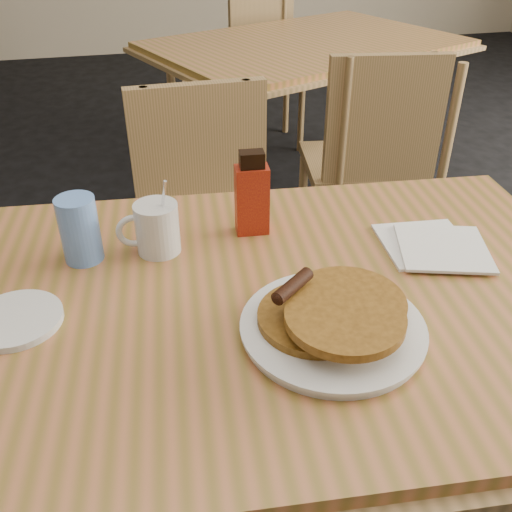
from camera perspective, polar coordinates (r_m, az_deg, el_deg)
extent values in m
cube|color=#AB653C|center=(1.00, 1.90, -4.70)|extent=(1.26, 0.90, 0.04)
cube|color=#A0794B|center=(1.01, 1.88, -5.37)|extent=(1.31, 0.94, 0.02)
cylinder|color=#A0794B|center=(1.64, 16.49, -5.64)|extent=(0.04, 0.04, 0.71)
cube|color=#AB653C|center=(2.78, 4.97, 20.24)|extent=(1.57, 1.32, 0.04)
cube|color=#A0794B|center=(2.78, 4.95, 19.94)|extent=(1.63, 1.37, 0.02)
cylinder|color=#A0794B|center=(2.43, -6.28, 8.92)|extent=(0.04, 0.04, 0.71)
cylinder|color=#A0794B|center=(3.42, 12.53, 15.56)|extent=(0.04, 0.04, 0.71)
cube|color=#A0794B|center=(1.67, -4.28, -0.10)|extent=(0.41, 0.41, 0.04)
cube|color=#A0794B|center=(1.72, -5.66, 9.79)|extent=(0.40, 0.05, 0.44)
cylinder|color=#A0794B|center=(1.67, -8.55, -10.23)|extent=(0.04, 0.04, 0.41)
cylinder|color=#A0794B|center=(1.96, -0.15, -2.46)|extent=(0.04, 0.04, 0.41)
cube|color=#A0794B|center=(3.47, 1.25, 17.71)|extent=(0.45, 0.45, 0.04)
cube|color=#A0794B|center=(3.59, 0.53, 22.06)|extent=(0.39, 0.10, 0.43)
cylinder|color=#A0794B|center=(3.35, -0.81, 13.21)|extent=(0.04, 0.04, 0.40)
cylinder|color=#A0794B|center=(3.72, 3.03, 15.21)|extent=(0.04, 0.04, 0.40)
cube|color=#A0794B|center=(2.28, 10.10, 9.02)|extent=(0.46, 0.46, 0.04)
cube|color=#A0794B|center=(2.04, 12.72, 13.07)|extent=(0.40, 0.10, 0.44)
cylinder|color=#A0794B|center=(2.19, 7.19, 1.61)|extent=(0.04, 0.04, 0.41)
cylinder|color=#A0794B|center=(2.57, 11.63, 6.16)|extent=(0.04, 0.04, 0.41)
cylinder|color=silver|center=(0.91, 7.65, -7.26)|extent=(0.28, 0.28, 0.02)
cylinder|color=silver|center=(0.90, 7.68, -6.92)|extent=(0.29, 0.29, 0.01)
cylinder|color=brown|center=(0.90, 5.90, -6.12)|extent=(0.18, 0.18, 0.01)
cylinder|color=brown|center=(0.91, 9.15, -4.65)|extent=(0.18, 0.18, 0.01)
cylinder|color=brown|center=(0.86, 8.88, -6.10)|extent=(0.18, 0.18, 0.01)
cylinder|color=#331508|center=(0.88, 3.70, -2.99)|extent=(0.08, 0.07, 0.02)
cylinder|color=silver|center=(1.09, -9.83, 2.76)|extent=(0.08, 0.08, 0.10)
torus|color=silver|center=(1.09, -12.10, 2.47)|extent=(0.07, 0.01, 0.07)
cylinder|color=black|center=(1.07, -10.04, 4.68)|extent=(0.07, 0.07, 0.01)
cylinder|color=silver|center=(1.08, -9.38, 4.43)|extent=(0.03, 0.05, 0.14)
cube|color=maroon|center=(1.13, -0.41, 5.61)|extent=(0.07, 0.05, 0.14)
cube|color=black|center=(1.09, -0.43, 9.63)|extent=(0.05, 0.04, 0.03)
cube|color=white|center=(1.17, 16.54, 1.19)|extent=(0.18, 0.18, 0.01)
cube|color=white|center=(1.15, 18.20, 0.76)|extent=(0.21, 0.21, 0.01)
cylinder|color=#608EE1|center=(1.10, -17.23, 2.55)|extent=(0.08, 0.08, 0.13)
cylinder|color=silver|center=(1.00, -22.91, -5.90)|extent=(0.18, 0.18, 0.01)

